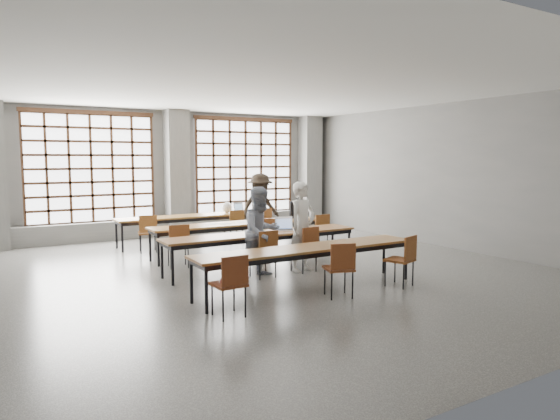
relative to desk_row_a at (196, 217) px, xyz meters
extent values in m
plane|color=#4C4C4A|center=(0.08, -3.66, -0.66)|extent=(11.00, 11.00, 0.00)
plane|color=silver|center=(0.08, -3.66, 2.84)|extent=(11.00, 11.00, 0.00)
plane|color=#5D5D5B|center=(0.08, 1.84, 1.09)|extent=(10.00, 0.00, 10.00)
plane|color=#5D5D5B|center=(0.08, -9.16, 1.09)|extent=(10.00, 0.00, 10.00)
plane|color=#5D5D5B|center=(5.08, -3.66, 1.09)|extent=(0.00, 11.00, 11.00)
cube|color=#5C5C59|center=(0.08, 1.56, 1.09)|extent=(0.60, 0.55, 3.50)
cube|color=#5C5C59|center=(4.58, 1.56, 1.09)|extent=(0.60, 0.55, 3.50)
cube|color=white|center=(-2.17, 1.82, 1.24)|extent=(3.20, 0.02, 2.80)
cube|color=black|center=(-2.17, 1.74, 1.24)|extent=(3.20, 0.05, 2.80)
cube|color=black|center=(-2.17, 1.74, -0.21)|extent=(3.32, 0.07, 0.10)
cube|color=black|center=(-2.17, 1.74, 2.69)|extent=(3.32, 0.07, 0.10)
cube|color=white|center=(2.33, 1.82, 1.24)|extent=(3.20, 0.02, 2.80)
cube|color=black|center=(2.33, 1.74, 1.24)|extent=(3.20, 0.05, 2.80)
cube|color=black|center=(2.33, 1.74, -0.21)|extent=(3.32, 0.07, 0.10)
cube|color=black|center=(2.33, 1.74, 2.69)|extent=(3.32, 0.07, 0.10)
cube|color=#5C5C59|center=(0.08, 1.64, -0.41)|extent=(9.80, 0.35, 0.50)
cube|color=brown|center=(0.00, 0.00, 0.05)|extent=(4.00, 0.70, 0.04)
cube|color=black|center=(0.00, 0.00, -0.01)|extent=(3.90, 0.64, 0.08)
cylinder|color=black|center=(-1.92, -0.29, -0.32)|extent=(0.05, 0.05, 0.69)
cylinder|color=black|center=(-1.92, 0.29, -0.32)|extent=(0.05, 0.05, 0.69)
cylinder|color=black|center=(1.92, -0.29, -0.32)|extent=(0.05, 0.05, 0.69)
cylinder|color=black|center=(1.92, 0.29, -0.32)|extent=(0.05, 0.05, 0.69)
cube|color=brown|center=(0.26, -1.91, 0.05)|extent=(4.00, 0.70, 0.04)
cube|color=black|center=(0.26, -1.91, -0.01)|extent=(3.90, 0.64, 0.08)
cylinder|color=black|center=(-1.66, -2.20, -0.32)|extent=(0.05, 0.05, 0.69)
cylinder|color=black|center=(-1.66, -1.62, -0.32)|extent=(0.05, 0.05, 0.69)
cylinder|color=black|center=(2.18, -2.20, -0.32)|extent=(0.05, 0.05, 0.69)
cylinder|color=black|center=(2.18, -1.62, -0.32)|extent=(0.05, 0.05, 0.69)
cube|color=brown|center=(0.00, -3.52, 0.05)|extent=(4.00, 0.70, 0.04)
cube|color=black|center=(0.00, -3.52, -0.01)|extent=(3.90, 0.64, 0.08)
cylinder|color=black|center=(-1.92, -3.81, -0.32)|extent=(0.05, 0.05, 0.69)
cylinder|color=black|center=(-1.92, -3.23, -0.32)|extent=(0.05, 0.05, 0.69)
cylinder|color=black|center=(1.92, -3.81, -0.32)|extent=(0.05, 0.05, 0.69)
cylinder|color=black|center=(1.92, -3.23, -0.32)|extent=(0.05, 0.05, 0.69)
cube|color=brown|center=(-0.10, -5.27, 0.05)|extent=(4.00, 0.70, 0.04)
cube|color=black|center=(-0.10, -5.27, -0.01)|extent=(3.90, 0.64, 0.08)
cylinder|color=black|center=(-2.02, -5.56, -0.32)|extent=(0.05, 0.05, 0.69)
cylinder|color=black|center=(-2.02, -4.98, -0.32)|extent=(0.05, 0.05, 0.69)
cylinder|color=black|center=(1.82, -5.56, -0.32)|extent=(0.05, 0.05, 0.69)
cylinder|color=black|center=(1.82, -4.98, -0.32)|extent=(0.05, 0.05, 0.69)
cube|color=brown|center=(-1.40, -0.55, -0.21)|extent=(0.50, 0.50, 0.04)
cube|color=brown|center=(-1.44, -0.75, 0.02)|extent=(0.40, 0.11, 0.40)
cylinder|color=black|center=(-1.40, -0.55, -0.44)|extent=(0.02, 0.02, 0.45)
cube|color=brown|center=(0.80, -0.55, -0.21)|extent=(0.42, 0.42, 0.04)
cube|color=brown|center=(0.80, -0.75, 0.02)|extent=(0.40, 0.03, 0.40)
cylinder|color=black|center=(0.80, -0.55, -0.44)|extent=(0.02, 0.02, 0.45)
cube|color=brown|center=(1.60, -0.55, -0.21)|extent=(0.47, 0.47, 0.04)
cube|color=brown|center=(1.63, -0.75, 0.02)|extent=(0.40, 0.08, 0.40)
cylinder|color=black|center=(1.60, -0.55, -0.44)|extent=(0.02, 0.02, 0.45)
cube|color=brown|center=(-1.34, -2.46, -0.21)|extent=(0.49, 0.49, 0.04)
cube|color=brown|center=(-1.38, -2.66, 0.02)|extent=(0.40, 0.10, 0.40)
cylinder|color=black|center=(-1.34, -2.46, -0.44)|extent=(0.02, 0.02, 0.45)
cube|color=brown|center=(0.66, -2.46, -0.21)|extent=(0.47, 0.47, 0.04)
cube|color=brown|center=(0.63, -2.66, 0.02)|extent=(0.40, 0.08, 0.40)
cylinder|color=black|center=(0.66, -2.46, -0.44)|extent=(0.02, 0.02, 0.45)
cube|color=brown|center=(2.06, -2.46, -0.21)|extent=(0.42, 0.42, 0.04)
cube|color=brown|center=(2.06, -2.66, 0.02)|extent=(0.40, 0.03, 0.40)
cylinder|color=black|center=(2.06, -2.46, -0.44)|extent=(0.02, 0.02, 0.45)
cube|color=brown|center=(-0.30, -4.07, -0.21)|extent=(0.44, 0.44, 0.04)
cube|color=brown|center=(-0.28, -4.27, 0.02)|extent=(0.40, 0.05, 0.40)
cylinder|color=black|center=(-0.30, -4.07, -0.44)|extent=(0.02, 0.02, 0.45)
cube|color=brown|center=(0.60, -4.07, -0.21)|extent=(0.47, 0.47, 0.04)
cube|color=brown|center=(0.63, -4.26, 0.02)|extent=(0.40, 0.08, 0.40)
cylinder|color=black|center=(0.60, -4.07, -0.44)|extent=(0.02, 0.02, 0.45)
cube|color=maroon|center=(-1.80, -5.82, -0.21)|extent=(0.43, 0.43, 0.04)
cube|color=maroon|center=(-1.80, -6.02, 0.02)|extent=(0.40, 0.04, 0.40)
cylinder|color=black|center=(-1.80, -5.82, -0.44)|extent=(0.02, 0.02, 0.45)
cube|color=brown|center=(0.10, -5.82, -0.21)|extent=(0.53, 0.53, 0.04)
cube|color=brown|center=(0.04, -6.01, 0.02)|extent=(0.39, 0.15, 0.40)
cylinder|color=black|center=(0.10, -5.82, -0.44)|extent=(0.02, 0.02, 0.45)
cube|color=brown|center=(1.40, -5.82, -0.21)|extent=(0.53, 0.53, 0.04)
cube|color=brown|center=(1.46, -6.01, 0.02)|extent=(0.39, 0.15, 0.40)
cylinder|color=black|center=(1.40, -5.82, -0.44)|extent=(0.02, 0.02, 0.45)
imported|color=silver|center=(0.60, -4.02, 0.20)|extent=(0.72, 0.57, 1.73)
imported|color=#19284C|center=(-0.30, -4.02, 0.17)|extent=(0.90, 0.76, 1.66)
imported|color=black|center=(1.60, -0.50, 0.22)|extent=(1.20, 0.76, 1.77)
cube|color=silver|center=(0.55, -3.47, 0.08)|extent=(0.43, 0.37, 0.02)
cube|color=black|center=(0.55, -3.48, 0.09)|extent=(0.34, 0.27, 0.00)
cube|color=silver|center=(0.60, -3.33, 0.20)|extent=(0.36, 0.19, 0.26)
cube|color=#86A5E8|center=(0.60, -3.35, 0.17)|extent=(0.31, 0.15, 0.21)
cube|color=#BBBCC1|center=(1.35, 0.05, 0.08)|extent=(0.43, 0.38, 0.02)
cube|color=black|center=(1.35, 0.04, 0.09)|extent=(0.35, 0.28, 0.00)
cube|color=#BBBCC1|center=(1.30, 0.18, 0.20)|extent=(0.36, 0.20, 0.26)
cube|color=#93C5FF|center=(1.30, 0.17, 0.17)|extent=(0.31, 0.16, 0.21)
ellipsoid|color=silver|center=(0.95, -3.54, 0.08)|extent=(0.11, 0.09, 0.04)
cube|color=green|center=(-0.05, -3.44, 0.11)|extent=(0.27, 0.16, 0.09)
cube|color=black|center=(0.18, -3.62, 0.07)|extent=(0.14, 0.10, 0.01)
cube|color=white|center=(-0.34, -1.86, 0.07)|extent=(0.35, 0.30, 0.00)
cube|color=silver|center=(-0.04, -1.96, 0.07)|extent=(0.30, 0.21, 0.00)
cube|color=white|center=(0.36, -1.91, 0.07)|extent=(0.33, 0.25, 0.00)
cube|color=black|center=(1.86, -1.86, 0.27)|extent=(0.37, 0.31, 0.40)
ellipsoid|color=white|center=(0.90, 0.05, 0.21)|extent=(0.28, 0.24, 0.29)
cube|color=#AE1527|center=(-1.80, -5.82, -0.16)|extent=(0.20, 0.09, 0.06)
camera|label=1|loc=(-4.64, -11.94, 1.52)|focal=32.00mm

